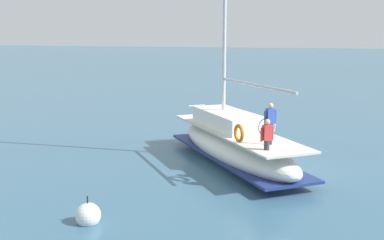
# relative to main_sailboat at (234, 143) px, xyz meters

# --- Properties ---
(ground_plane) EXTENTS (400.00, 400.00, 0.00)m
(ground_plane) POSITION_rel_main_sailboat_xyz_m (-0.77, -1.48, -0.90)
(ground_plane) COLOR #38607A
(main_sailboat) EXTENTS (8.71, 8.24, 11.71)m
(main_sailboat) POSITION_rel_main_sailboat_xyz_m (0.00, 0.00, 0.00)
(main_sailboat) COLOR white
(main_sailboat) RESTS_ON ground
(mooring_buoy) EXTENTS (0.76, 0.76, 0.98)m
(mooring_buoy) POSITION_rel_main_sailboat_xyz_m (-8.03, 2.21, -0.67)
(mooring_buoy) COLOR silver
(mooring_buoy) RESTS_ON ground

